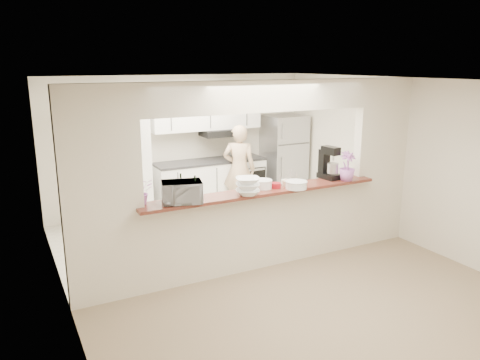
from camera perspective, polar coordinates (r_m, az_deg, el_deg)
floor at (r=6.54m, az=2.53°, el=-10.36°), size 6.00×6.00×0.00m
tile_overlay at (r=7.82m, az=-3.17°, el=-6.14°), size 5.00×2.90×0.01m
partition at (r=6.08m, az=2.68°, el=2.46°), size 5.00×0.15×2.50m
bar_counter at (r=6.32m, az=2.61°, el=-5.62°), size 3.40×0.38×1.09m
kitchen_cabinets at (r=8.54m, az=-7.66°, el=2.26°), size 3.15×0.62×2.25m
refrigerator at (r=9.47m, az=5.34°, el=2.73°), size 0.75×0.70×1.70m
flower_left at (r=5.58m, az=-11.99°, el=-1.43°), size 0.32×0.29×0.31m
wine_bottle_a at (r=5.75m, az=-7.20°, el=-1.07°), size 0.06×0.06×0.32m
wine_bottle_b at (r=5.59m, az=-5.49°, el=-1.44°), size 0.07×0.07×0.33m
toaster_oven at (r=5.58m, az=-7.11°, el=-1.48°), size 0.54×0.43×0.26m
serving_bowls at (r=5.86m, az=0.94°, el=-0.81°), size 0.39×0.39×0.22m
plate_stack_a at (r=6.20m, az=2.81°, el=-0.49°), size 0.25×0.25×0.11m
plate_stack_b at (r=6.22m, az=6.87°, el=-0.59°), size 0.29×0.29×0.10m
red_bowl at (r=6.24m, az=4.37°, el=-0.66°), size 0.14×0.14×0.07m
tan_bowl at (r=6.34m, az=5.91°, el=-0.40°), size 0.16×0.16×0.08m
utensil_caddy at (r=6.42m, az=5.90°, el=0.25°), size 0.25×0.18×0.21m
stand_mixer at (r=6.81m, az=10.76°, el=1.91°), size 0.24×0.34×0.47m
flower_right at (r=6.74m, az=12.92°, el=1.66°), size 0.27×0.27×0.41m
person at (r=8.52m, az=-0.10°, el=1.27°), size 0.71×0.65×1.63m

